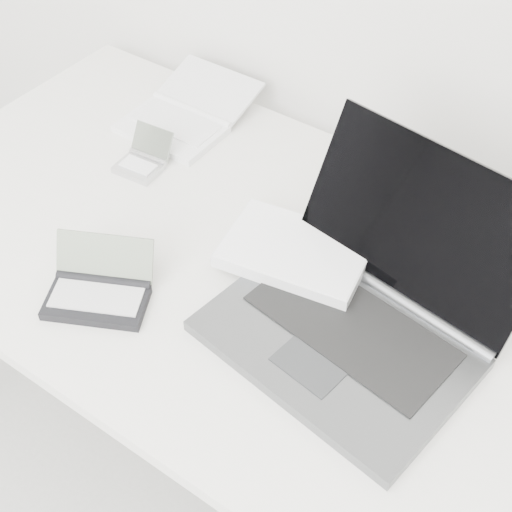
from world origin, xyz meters
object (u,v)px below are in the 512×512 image
Objects in this scene: netbook_open_white at (183,117)px; palmtop_charcoal at (99,290)px; desk at (282,291)px; laptop_large at (346,295)px.

palmtop_charcoal is (0.21, -0.47, 0.00)m from netbook_open_white.
desk is 0.16m from laptop_large.
palmtop_charcoal is at bearing -66.86° from netbook_open_white.
netbook_open_white is 0.52m from palmtop_charcoal.
palmtop_charcoal is at bearing -134.75° from desk.
netbook_open_white is at bearing 149.94° from desk.
laptop_large reaches higher than desk.
laptop_large is 2.49× the size of palmtop_charcoal.
laptop_large is 0.41m from palmtop_charcoal.
desk is at bearing -30.36° from netbook_open_white.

